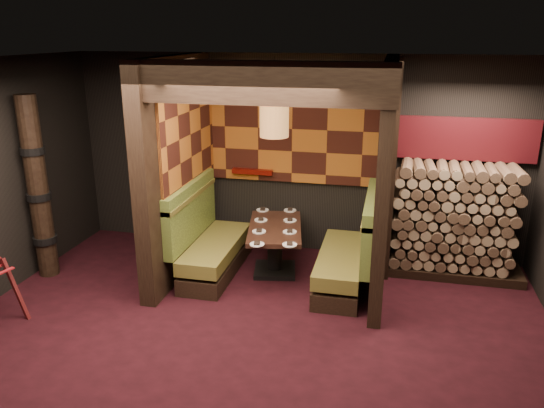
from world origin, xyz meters
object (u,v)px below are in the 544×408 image
(totem_column, at_px, (38,190))
(booth_bench_left, at_px, (208,244))
(dining_table, at_px, (275,242))
(firewood_stack, at_px, (458,221))
(booth_bench_right, at_px, (349,257))
(pendant_lamp, at_px, (274,119))

(totem_column, bearing_deg, booth_bench_left, 14.75)
(dining_table, xyz_separation_m, firewood_stack, (2.37, 0.52, 0.32))
(booth_bench_left, bearing_deg, dining_table, 11.38)
(booth_bench_right, height_order, dining_table, booth_bench_right)
(booth_bench_right, distance_m, firewood_stack, 1.56)
(booth_bench_left, bearing_deg, booth_bench_right, 0.00)
(dining_table, relative_size, firewood_stack, 0.79)
(booth_bench_right, bearing_deg, dining_table, 170.06)
(dining_table, bearing_deg, booth_bench_left, -168.62)
(booth_bench_left, xyz_separation_m, totem_column, (-2.09, -0.55, 0.79))
(booth_bench_right, height_order, totem_column, totem_column)
(totem_column, bearing_deg, booth_bench_right, 7.86)
(booth_bench_right, relative_size, totem_column, 0.67)
(booth_bench_left, distance_m, totem_column, 2.30)
(booth_bench_right, distance_m, totem_column, 4.10)
(booth_bench_left, bearing_deg, pendant_lamp, 8.22)
(dining_table, height_order, firewood_stack, firewood_stack)
(totem_column, bearing_deg, pendant_lamp, 12.85)
(booth_bench_right, distance_m, pendant_lamp, 1.98)
(pendant_lamp, bearing_deg, firewood_stack, 13.61)
(booth_bench_left, height_order, booth_bench_right, same)
(dining_table, bearing_deg, booth_bench_right, -9.94)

